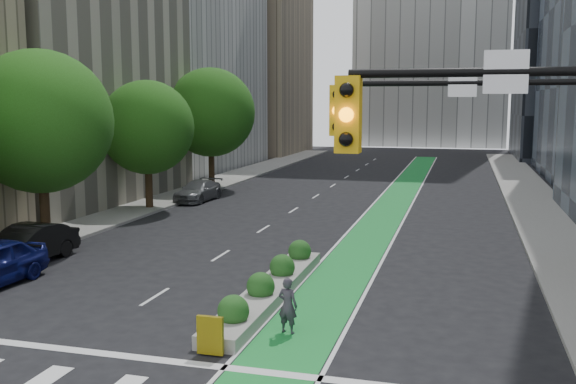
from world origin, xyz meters
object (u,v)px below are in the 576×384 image
Objects in this scene: cyclist at (288,306)px; parked_car_left_mid at (27,245)px; parked_car_left_far at (198,191)px; median_planter at (270,286)px.

cyclist is 13.08m from parked_car_left_mid.
parked_car_left_far is (-12.17, 22.02, -0.14)m from cyclist.
parked_car_left_far is (0.00, 17.21, -0.11)m from parked_car_left_mid.
median_planter is 2.19× the size of parked_car_left_mid.
parked_car_left_far is (-10.70, 18.88, 0.29)m from median_planter.
cyclist is at bearing -64.96° from median_planter.
parked_car_left_far is at bearing 93.18° from parked_car_left_mid.
cyclist is 0.34× the size of parked_car_left_mid.
median_planter is 10.84m from parked_car_left_mid.
cyclist is at bearing -59.06° from parked_car_left_far.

